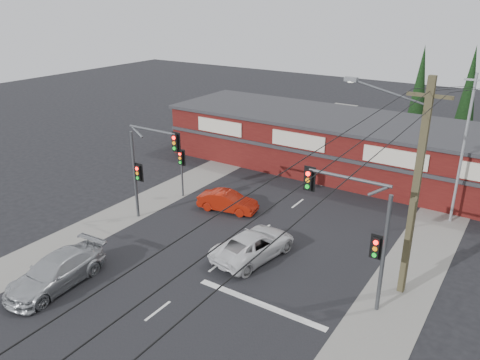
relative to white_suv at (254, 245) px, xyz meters
The scene contains 18 objects.
ground 2.27m from the white_suv, 120.15° to the right, with size 120.00×120.00×0.00m, color black.
road_strip 3.39m from the white_suv, 109.07° to the left, with size 14.00×70.00×0.01m, color black.
verge_left 10.11m from the white_suv, 161.89° to the left, with size 3.00×70.00×0.02m, color gray.
verge_right 8.08m from the white_suv, 22.91° to the left, with size 3.00×70.00×0.02m, color gray.
stop_line 4.20m from the white_suv, 54.32° to the right, with size 6.50×0.35×0.01m, color silver.
white_suv is the anchor object (origin of this frame).
silver_suv 9.82m from the white_suv, 130.99° to the right, with size 2.08×5.12×1.49m, color #B1B4B6.
red_sedan 5.87m from the white_suv, 138.16° to the left, with size 1.34×3.85×1.27m, color #971909.
lane_dashes 7.45m from the white_suv, 98.40° to the left, with size 0.12×56.00×0.01m.
shop_building 15.33m from the white_suv, 97.83° to the left, with size 27.30×8.40×4.22m.
conifer_near 22.77m from the white_suv, 83.77° to the left, with size 1.80×1.80×9.25m.
conifer_far 25.30m from the white_suv, 76.23° to the left, with size 1.80×1.80×9.25m.
traffic_mast_left 8.18m from the white_suv, behind, with size 3.77×0.27×5.97m.
traffic_mast_right 6.68m from the white_suv, ahead, with size 3.96×0.27×5.97m.
pedestal_signal 9.42m from the white_suv, 153.44° to the left, with size 0.55×0.27×3.38m.
utility_pole 8.74m from the white_suv, ahead, with size 4.38×0.59×10.00m.
steel_pole 13.47m from the white_suv, 52.01° to the left, with size 1.20×0.16×9.00m.
power_lines 11.96m from the white_suv, 30.39° to the right, with size 2.01×29.00×1.22m.
Camera 1 is at (12.32, -16.61, 12.92)m, focal length 35.00 mm.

